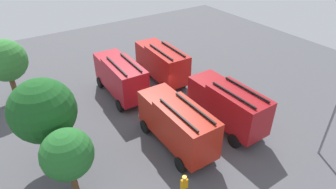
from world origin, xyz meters
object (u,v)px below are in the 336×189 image
object	(u,v)px
firefighter_1	(184,64)
tree_1	(43,111)
tree_2	(5,61)
tree_0	(67,154)
fire_truck_1	(162,62)
traffic_cone_0	(160,106)
fire_truck_3	(120,76)
fire_truck_0	(227,104)
fire_truck_2	(177,123)
firefighter_0	(184,186)
lamppost	(335,110)

from	to	relation	value
firefighter_1	tree_1	distance (m)	17.33
firefighter_1	tree_2	bearing A→B (deg)	-6.91
tree_0	tree_1	xyz separation A→B (m)	(3.36, 0.31, 1.17)
tree_1	fire_truck_1	bearing A→B (deg)	-64.85
tree_1	traffic_cone_0	world-z (taller)	tree_1
fire_truck_3	firefighter_1	distance (m)	8.21
fire_truck_0	firefighter_1	distance (m)	10.41
fire_truck_0	fire_truck_2	size ratio (longest dim) A/B	1.00
fire_truck_2	firefighter_0	bearing A→B (deg)	150.66
fire_truck_0	tree_1	xyz separation A→B (m)	(3.51, 12.76, 2.23)
fire_truck_2	fire_truck_3	world-z (taller)	same
traffic_cone_0	lamppost	xyz separation A→B (m)	(-11.21, -6.76, 3.61)
fire_truck_2	firefighter_0	size ratio (longest dim) A/B	4.02
firefighter_0	tree_0	xyz separation A→B (m)	(4.03, 5.43, 2.20)
firefighter_1	tree_1	bearing A→B (deg)	29.13
fire_truck_2	firefighter_1	xyz separation A→B (m)	(9.65, -7.68, -1.26)
tree_0	tree_2	size ratio (longest dim) A/B	0.81
fire_truck_0	fire_truck_2	world-z (taller)	same
fire_truck_2	lamppost	world-z (taller)	lamppost
tree_1	tree_2	bearing A→B (deg)	5.13
firefighter_0	firefighter_1	world-z (taller)	firefighter_0
firefighter_0	tree_1	world-z (taller)	tree_1
fire_truck_2	traffic_cone_0	bearing A→B (deg)	-17.67
fire_truck_2	tree_2	xyz separation A→B (m)	(13.79, 8.99, 1.79)
firefighter_0	tree_2	world-z (taller)	tree_2
firefighter_0	tree_2	bearing A→B (deg)	23.74
fire_truck_0	tree_0	distance (m)	12.49
fire_truck_0	firefighter_1	bearing A→B (deg)	-17.60
firefighter_1	traffic_cone_0	xyz separation A→B (m)	(-4.92, 6.18, -0.59)
fire_truck_0	traffic_cone_0	world-z (taller)	fire_truck_0
firefighter_0	firefighter_1	distance (m)	17.02
tree_0	lamppost	size ratio (longest dim) A/B	0.71
fire_truck_0	tree_0	size ratio (longest dim) A/B	1.52
tree_2	lamppost	size ratio (longest dim) A/B	0.88
fire_truck_3	firefighter_0	bearing A→B (deg)	172.60
fire_truck_3	firefighter_1	world-z (taller)	fire_truck_3
firefighter_0	lamppost	distance (m)	11.21
tree_0	traffic_cone_0	xyz separation A→B (m)	(4.82, -9.24, -2.91)
firefighter_1	lamppost	xyz separation A→B (m)	(-16.13, -0.58, 3.02)
fire_truck_0	fire_truck_3	size ratio (longest dim) A/B	1.00
tree_0	traffic_cone_0	bearing A→B (deg)	-62.44
tree_2	firefighter_1	bearing A→B (deg)	-103.94
fire_truck_3	tree_1	distance (m)	9.67
tree_0	fire_truck_1	bearing A→B (deg)	-52.88
firefighter_1	tree_1	world-z (taller)	tree_1
fire_truck_2	tree_0	distance (m)	7.81
firefighter_0	traffic_cone_0	size ratio (longest dim) A/B	2.94
fire_truck_1	tree_0	world-z (taller)	tree_0
tree_2	tree_1	bearing A→B (deg)	-174.87
tree_1	lamppost	size ratio (longest dim) A/B	0.97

